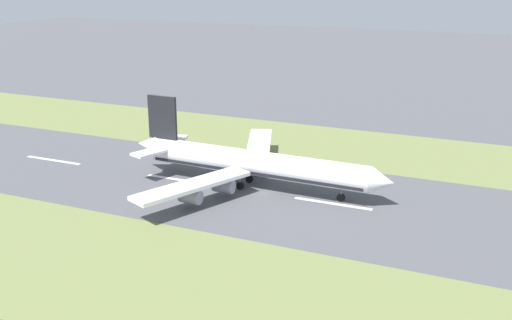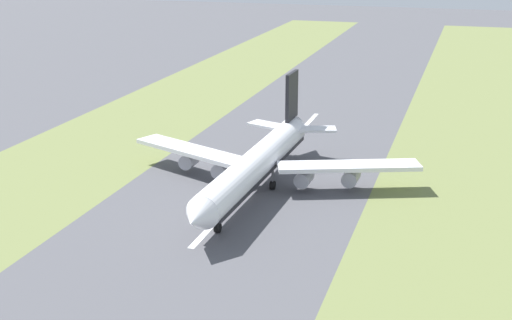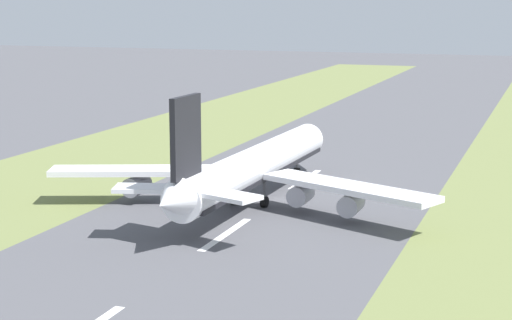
% 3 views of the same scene
% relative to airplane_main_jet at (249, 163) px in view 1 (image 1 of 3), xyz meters
% --- Properties ---
extents(ground_plane, '(800.00, 800.00, 0.00)m').
position_rel_airplane_main_jet_xyz_m(ground_plane, '(2.63, 4.85, -6.02)').
color(ground_plane, '#4C4C51').
extents(grass_median_west, '(40.00, 600.00, 0.01)m').
position_rel_airplane_main_jet_xyz_m(grass_median_west, '(-42.37, 4.85, -6.02)').
color(grass_median_west, olive).
rests_on(grass_median_west, ground).
extents(grass_median_east, '(40.00, 600.00, 0.01)m').
position_rel_airplane_main_jet_xyz_m(grass_median_east, '(47.63, 4.85, -6.02)').
color(grass_median_east, olive).
rests_on(grass_median_east, ground).
extents(centreline_dash_near, '(1.20, 18.00, 0.01)m').
position_rel_airplane_main_jet_xyz_m(centreline_dash_near, '(2.63, -58.10, -6.01)').
color(centreline_dash_near, silver).
rests_on(centreline_dash_near, ground).
extents(centreline_dash_mid, '(1.20, 18.00, 0.01)m').
position_rel_airplane_main_jet_xyz_m(centreline_dash_mid, '(2.63, -18.10, -6.01)').
color(centreline_dash_mid, silver).
rests_on(centreline_dash_mid, ground).
extents(centreline_dash_far, '(1.20, 18.00, 0.01)m').
position_rel_airplane_main_jet_xyz_m(centreline_dash_far, '(2.63, 21.90, -6.01)').
color(centreline_dash_far, silver).
rests_on(centreline_dash_far, ground).
extents(airplane_main_jet, '(64.11, 67.12, 20.20)m').
position_rel_airplane_main_jet_xyz_m(airplane_main_jet, '(0.00, 0.00, 0.00)').
color(airplane_main_jet, white).
rests_on(airplane_main_jet, ground).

